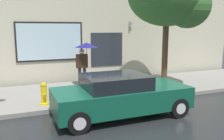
# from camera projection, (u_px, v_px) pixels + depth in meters

# --- Properties ---
(ground_plane) EXTENTS (60.00, 60.00, 0.00)m
(ground_plane) POSITION_uv_depth(u_px,v_px,m) (118.00, 115.00, 8.02)
(ground_plane) COLOR black
(sidewalk) EXTENTS (20.00, 4.00, 0.15)m
(sidewalk) POSITION_uv_depth(u_px,v_px,m) (91.00, 91.00, 10.74)
(sidewalk) COLOR gray
(sidewalk) RESTS_ON ground
(building_facade) EXTENTS (20.00, 0.67, 7.00)m
(building_facade) POSITION_uv_depth(u_px,v_px,m) (76.00, 15.00, 12.44)
(building_facade) COLOR beige
(building_facade) RESTS_ON ground
(parked_car) EXTENTS (4.39, 1.90, 1.38)m
(parked_car) POSITION_uv_depth(u_px,v_px,m) (121.00, 95.00, 7.87)
(parked_car) COLOR #0F4C38
(parked_car) RESTS_ON ground
(fire_hydrant) EXTENTS (0.30, 0.44, 0.81)m
(fire_hydrant) POSITION_uv_depth(u_px,v_px,m) (44.00, 94.00, 8.63)
(fire_hydrant) COLOR yellow
(fire_hydrant) RESTS_ON sidewalk
(pedestrian_with_umbrella) EXTENTS (1.08, 1.08, 2.04)m
(pedestrian_with_umbrella) POSITION_uv_depth(u_px,v_px,m) (85.00, 51.00, 11.15)
(pedestrian_with_umbrella) COLOR black
(pedestrian_with_umbrella) RESTS_ON sidewalk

